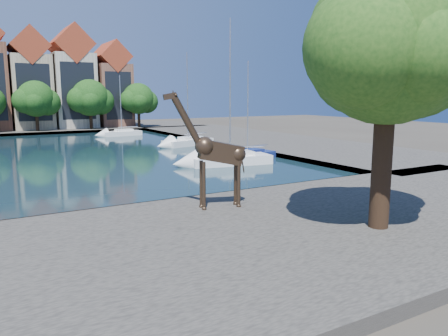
{
  "coord_description": "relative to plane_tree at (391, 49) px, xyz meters",
  "views": [
    {
      "loc": [
        -6.8,
        -20.87,
        5.92
      ],
      "look_at": [
        4.16,
        -2.0,
        2.24
      ],
      "focal_mm": 35.0,
      "sensor_mm": 36.0,
      "label": 1
    }
  ],
  "objects": [
    {
      "name": "townhouse_east_end",
      "position": [
        7.38,
        64.99,
        -0.56
      ],
      "size": [
        5.44,
        9.18,
        14.43
      ],
      "color": "brown",
      "rests_on": "far_quay"
    },
    {
      "name": "far_tree_east",
      "position": [
        2.49,
        59.5,
        -2.43
      ],
      "size": [
        7.54,
        5.8,
        7.84
      ],
      "color": "#332114",
      "rests_on": "far_quay"
    },
    {
      "name": "near_quay",
      "position": [
        -7.62,
        2.01,
        -7.42
      ],
      "size": [
        50.0,
        14.0,
        0.5
      ],
      "primitive_type": "cube",
      "color": "#4D4A43",
      "rests_on": "ground"
    },
    {
      "name": "far_quay",
      "position": [
        -7.62,
        65.01,
        -7.42
      ],
      "size": [
        60.0,
        16.0,
        0.5
      ],
      "primitive_type": "cube",
      "color": "#4D4A43",
      "rests_on": "ground"
    },
    {
      "name": "sailboat_right_d",
      "position": [
        4.38,
        49.84,
        -7.08
      ],
      "size": [
        5.67,
        2.41,
        8.57
      ],
      "color": "white",
      "rests_on": "water_basin"
    },
    {
      "name": "water_basin",
      "position": [
        -7.62,
        33.01,
        -7.63
      ],
      "size": [
        38.0,
        50.0,
        0.08
      ],
      "primitive_type": "cube",
      "color": "black",
      "rests_on": "ground"
    },
    {
      "name": "giraffe_statue",
      "position": [
        -4.43,
        6.18,
        -4.45
      ],
      "size": [
        3.86,
        1.2,
        5.53
      ],
      "color": "#38291C",
      "rests_on": "near_quay"
    },
    {
      "name": "right_quay",
      "position": [
        17.38,
        33.01,
        -7.42
      ],
      "size": [
        14.0,
        52.0,
        0.5
      ],
      "primitive_type": "cube",
      "color": "#4D4A43",
      "rests_on": "ground"
    },
    {
      "name": "townhouse_east_inner",
      "position": [
        -5.62,
        64.99,
        0.06
      ],
      "size": [
        5.94,
        9.18,
        15.79
      ],
      "color": "tan",
      "rests_on": "far_quay"
    },
    {
      "name": "sailboat_right_b",
      "position": [
        7.38,
        21.38,
        -7.11
      ],
      "size": [
        5.7,
        2.71,
        8.79
      ],
      "color": "navy",
      "rests_on": "water_basin"
    },
    {
      "name": "sailboat_right_a",
      "position": [
        4.38,
        19.48,
        -6.99
      ],
      "size": [
        7.23,
        3.5,
        11.94
      ],
      "color": "white",
      "rests_on": "water_basin"
    },
    {
      "name": "plane_tree",
      "position": [
        0.0,
        0.0,
        0.0
      ],
      "size": [
        8.32,
        6.4,
        10.62
      ],
      "color": "#332114",
      "rests_on": "near_quay"
    },
    {
      "name": "far_tree_far_east",
      "position": [
        10.48,
        59.5,
        -2.6
      ],
      "size": [
        6.76,
        5.2,
        7.36
      ],
      "color": "#332114",
      "rests_on": "far_quay"
    },
    {
      "name": "far_tree_mid_east",
      "position": [
        -5.52,
        59.5,
        -2.54
      ],
      "size": [
        7.02,
        5.4,
        7.52
      ],
      "color": "#332114",
      "rests_on": "far_quay"
    },
    {
      "name": "sailboat_right_c",
      "position": [
        7.38,
        33.98,
        -7.04
      ],
      "size": [
        6.6,
        3.84,
        10.57
      ],
      "color": "white",
      "rests_on": "water_basin"
    },
    {
      "name": "townhouse_east_mid",
      "position": [
        0.88,
        64.99,
        0.43
      ],
      "size": [
        6.43,
        9.18,
        16.65
      ],
      "color": "beige",
      "rests_on": "far_quay"
    },
    {
      "name": "ground",
      "position": [
        -7.62,
        9.01,
        -7.67
      ],
      "size": [
        160.0,
        160.0,
        0.0
      ],
      "primitive_type": "plane",
      "color": "#38332B",
      "rests_on": "ground"
    }
  ]
}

